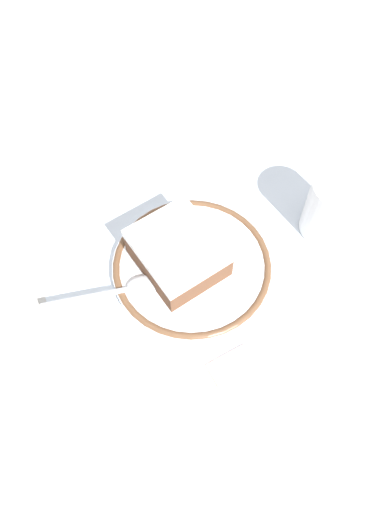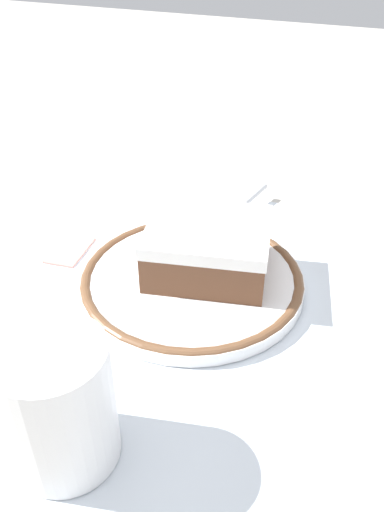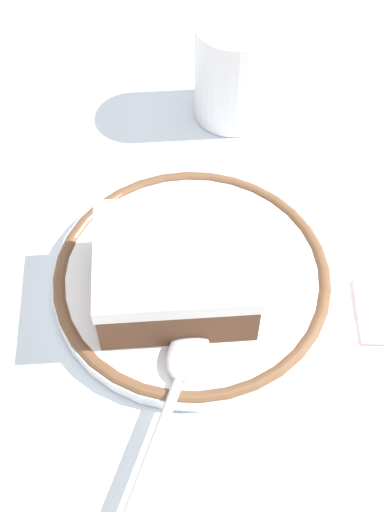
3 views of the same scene
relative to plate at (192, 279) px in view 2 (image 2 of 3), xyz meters
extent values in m
plane|color=#B7B2A8|center=(0.01, 0.02, -0.01)|extent=(2.40, 2.40, 0.00)
cube|color=silver|center=(0.01, 0.02, -0.01)|extent=(0.52, 0.39, 0.00)
cylinder|color=white|center=(0.00, 0.00, 0.00)|extent=(0.19, 0.19, 0.01)
torus|color=brown|center=(0.00, 0.00, 0.00)|extent=(0.19, 0.19, 0.01)
cube|color=brown|center=(-0.01, -0.01, 0.02)|extent=(0.11, 0.10, 0.03)
cube|color=white|center=(-0.01, -0.01, 0.04)|extent=(0.12, 0.11, 0.01)
ellipsoid|color=silver|center=(0.01, -0.06, 0.01)|extent=(0.03, 0.04, 0.01)
cylinder|color=silver|center=(0.00, -0.13, 0.01)|extent=(0.02, 0.10, 0.01)
cylinder|color=white|center=(0.00, 0.18, 0.03)|extent=(0.06, 0.06, 0.08)
cylinder|color=#B7722D|center=(0.00, 0.18, 0.01)|extent=(0.06, 0.06, 0.04)
cube|color=white|center=(0.14, -0.07, -0.01)|extent=(0.15, 0.16, 0.00)
cube|color=#E5998C|center=(0.13, -0.01, 0.00)|extent=(0.04, 0.05, 0.01)
camera|label=1|loc=(0.26, -0.11, 0.52)|focal=34.93mm
camera|label=2|loc=(-0.13, 0.32, 0.26)|focal=36.03mm
camera|label=3|loc=(0.04, -0.25, 0.37)|focal=46.44mm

